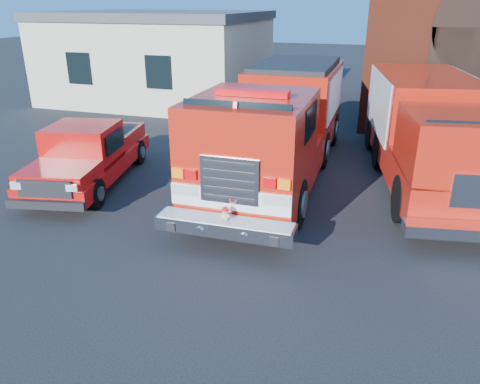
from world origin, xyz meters
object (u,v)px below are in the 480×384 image
(pickup_truck, at_px, (89,155))
(secondary_truck, at_px, (431,129))
(fire_engine, at_px, (280,123))
(side_building, at_px, (159,56))

(pickup_truck, xyz_separation_m, secondary_truck, (9.07, 3.11, 0.71))
(fire_engine, relative_size, secondary_truck, 1.10)
(fire_engine, bearing_deg, pickup_truck, -155.17)
(pickup_truck, bearing_deg, secondary_truck, 18.92)
(side_building, distance_m, fire_engine, 12.86)
(secondary_truck, bearing_deg, fire_engine, -168.73)
(pickup_truck, relative_size, secondary_truck, 0.62)
(side_building, bearing_deg, secondary_truck, -34.08)
(side_building, distance_m, secondary_truck, 15.46)
(fire_engine, distance_m, secondary_truck, 4.21)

